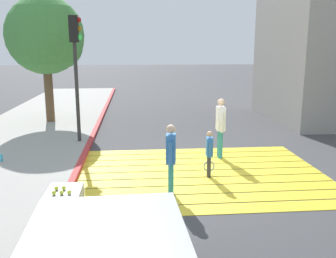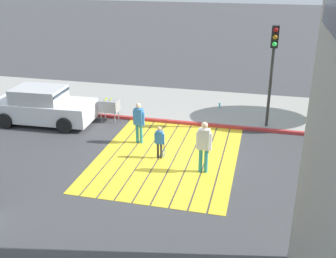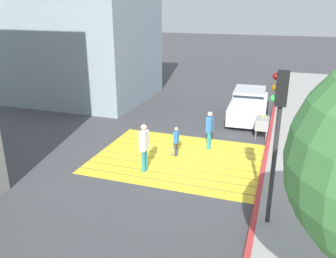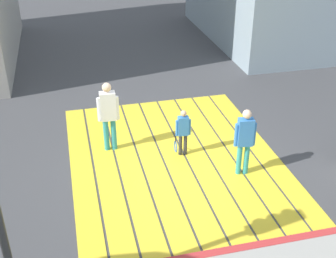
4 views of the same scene
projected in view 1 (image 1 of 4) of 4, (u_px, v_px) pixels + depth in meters
ground_plane at (201, 174)px, 9.85m from camera, size 120.00×120.00×0.00m
crosswalk_stripes at (201, 174)px, 9.85m from camera, size 6.40×4.90×0.01m
curb_painted at (75, 175)px, 9.55m from camera, size 0.16×40.00×0.13m
traffic_light_corner at (76, 54)px, 12.18m from camera, size 0.39×0.28×4.24m
street_tree at (48, 37)px, 15.43m from camera, size 3.20×3.20×5.32m
tennis_ball_cart at (64, 205)px, 6.22m from camera, size 0.56×0.80×1.02m
water_bottle at (1, 158)px, 10.49m from camera, size 0.07×0.07×0.22m
pedestrian_adult_lead at (221, 124)px, 11.08m from camera, size 0.24×0.52×1.79m
pedestrian_adult_trailing at (171, 155)px, 8.26m from camera, size 0.25×0.47×1.62m
pedestrian_child_with_racket at (209, 152)px, 9.49m from camera, size 0.28×0.38×1.20m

